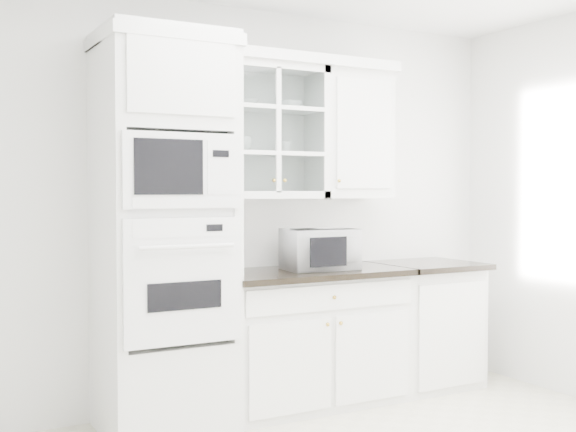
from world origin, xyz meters
TOP-DOWN VIEW (x-y plane):
  - room_shell at (0.00, 0.43)m, footprint 4.00×3.50m
  - oven_column at (-0.75, 1.42)m, footprint 0.76×0.68m
  - base_cabinet_run at (0.28, 1.45)m, footprint 1.32×0.67m
  - extra_base_cabinet at (1.28, 1.45)m, footprint 0.72×0.67m
  - upper_cabinet_glass at (0.03, 1.58)m, footprint 0.80×0.33m
  - upper_cabinet_solid at (0.71, 1.58)m, footprint 0.55×0.33m
  - crown_molding at (-0.07, 1.56)m, footprint 2.14×0.38m
  - countertop_microwave at (0.34, 1.42)m, footprint 0.51×0.44m
  - bowl_a at (-0.14, 1.60)m, footprint 0.23×0.23m
  - bowl_b at (0.20, 1.59)m, footprint 0.21×0.21m
  - cup_a at (-0.15, 1.59)m, footprint 0.16×0.16m
  - cup_b at (0.18, 1.60)m, footprint 0.10×0.10m

SIDE VIEW (x-z plane):
  - base_cabinet_run at x=0.28m, z-range 0.00..0.92m
  - extra_base_cabinet at x=1.28m, z-range 0.00..0.92m
  - countertop_microwave at x=0.34m, z-range 0.92..1.20m
  - oven_column at x=-0.75m, z-range 0.00..2.40m
  - cup_b at x=0.18m, z-range 1.71..1.79m
  - cup_a at x=-0.15m, z-range 1.71..1.81m
  - room_shell at x=0.00m, z-range 0.43..3.13m
  - upper_cabinet_glass at x=0.03m, z-range 1.40..2.30m
  - upper_cabinet_solid at x=0.71m, z-range 1.40..2.30m
  - bowl_a at x=-0.14m, z-range 2.01..2.06m
  - bowl_b at x=0.20m, z-range 2.01..2.06m
  - crown_molding at x=-0.07m, z-range 2.30..2.37m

